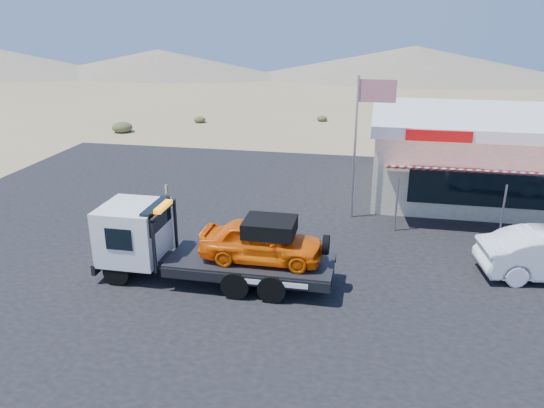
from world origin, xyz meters
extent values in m
plane|color=#907952|center=(0.00, 0.00, 0.00)|extent=(120.00, 120.00, 0.00)
cube|color=black|center=(2.00, 3.00, 0.01)|extent=(32.00, 24.00, 0.02)
cylinder|color=black|center=(-2.41, -3.05, 0.46)|extent=(0.88, 0.27, 0.88)
cylinder|color=black|center=(-2.41, -1.29, 0.46)|extent=(0.88, 0.27, 0.88)
cylinder|color=black|center=(1.57, -3.05, 0.46)|extent=(0.88, 0.49, 0.88)
cylinder|color=black|center=(1.57, -1.29, 0.46)|extent=(0.88, 0.49, 0.88)
cylinder|color=black|center=(2.72, -3.05, 0.46)|extent=(0.88, 0.49, 0.88)
cylinder|color=black|center=(2.72, -1.29, 0.46)|extent=(0.88, 0.49, 0.88)
cube|color=black|center=(0.86, -2.17, 0.59)|extent=(7.25, 0.88, 0.27)
cube|color=silver|center=(-2.14, -2.17, 1.52)|extent=(1.94, 2.08, 1.86)
cube|color=black|center=(-1.30, -2.17, 2.14)|extent=(0.31, 1.77, 0.80)
cube|color=black|center=(-1.04, -2.17, 1.48)|extent=(0.09, 1.94, 1.77)
cube|color=orange|center=(-1.04, -2.17, 2.49)|extent=(0.22, 1.06, 0.13)
cube|color=black|center=(1.83, -2.17, 0.84)|extent=(5.30, 2.03, 0.13)
imported|color=#FF6007|center=(2.19, -2.17, 1.57)|extent=(3.89, 1.57, 1.33)
cube|color=black|center=(2.45, -2.17, 2.07)|extent=(1.59, 1.33, 0.49)
cube|color=#C0AD91|center=(10.50, 9.00, 1.72)|extent=(10.00, 8.00, 3.40)
cube|color=white|center=(10.50, 9.00, 3.67)|extent=(10.40, 8.40, 0.50)
cube|color=red|center=(8.00, 4.74, 3.67)|extent=(2.60, 0.12, 0.45)
cube|color=black|center=(10.50, 4.98, 1.52)|extent=(7.00, 0.06, 1.60)
cube|color=red|center=(10.50, 4.10, 2.47)|extent=(9.00, 1.73, 0.61)
cylinder|color=#99999E|center=(6.50, 3.30, 1.12)|extent=(0.08, 0.08, 2.20)
cylinder|color=#99999E|center=(10.50, 3.30, 1.12)|extent=(0.08, 0.08, 2.20)
cylinder|color=#99999E|center=(4.70, 4.50, 3.02)|extent=(0.10, 0.10, 6.00)
cube|color=#B20C14|center=(5.45, 4.50, 5.42)|extent=(1.50, 0.02, 0.90)
ellipsoid|color=#3E4827|center=(-12.90, 18.70, 0.40)|extent=(1.49, 1.49, 0.80)
ellipsoid|color=#3E4827|center=(-8.45, 23.29, 0.26)|extent=(0.95, 0.95, 0.51)
ellipsoid|color=#3E4827|center=(1.14, 25.80, 0.23)|extent=(0.87, 0.87, 0.47)
cone|color=#726B59|center=(-25.00, 55.00, 1.75)|extent=(36.00, 36.00, 3.50)
cone|color=#726B59|center=(10.00, 58.00, 2.10)|extent=(44.00, 44.00, 4.20)
camera|label=1|loc=(5.48, -17.11, 8.36)|focal=35.00mm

